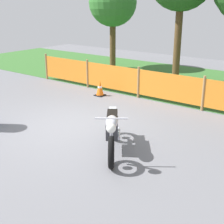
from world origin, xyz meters
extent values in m
cube|color=slate|center=(0.00, 0.00, -0.01)|extent=(24.00, 24.00, 0.02)
cube|color=#386B2D|center=(0.00, 6.22, 0.01)|extent=(24.00, 6.05, 0.01)
cylinder|color=#997547|center=(-4.51, 3.20, 0.53)|extent=(0.08, 0.08, 1.05)
cylinder|color=#997547|center=(-2.26, 3.20, 0.53)|extent=(0.08, 0.08, 1.05)
cylinder|color=#997547|center=(0.00, 3.20, 0.53)|extent=(0.08, 0.08, 1.05)
cylinder|color=#997547|center=(2.26, 3.20, 0.53)|extent=(0.08, 0.08, 1.05)
cube|color=orange|center=(-3.39, 3.20, 0.54)|extent=(2.18, 0.02, 0.85)
cube|color=orange|center=(-1.13, 3.20, 0.54)|extent=(2.18, 0.02, 0.85)
cube|color=orange|center=(1.13, 3.20, 0.54)|extent=(2.18, 0.02, 0.85)
cylinder|color=brown|center=(-3.75, 6.75, 1.14)|extent=(0.28, 0.28, 2.27)
sphere|color=#33702D|center=(-3.75, 6.75, 3.04)|extent=(2.21, 2.21, 2.21)
cylinder|color=brown|center=(-0.06, 6.08, 1.54)|extent=(0.28, 0.28, 3.07)
torus|color=black|center=(2.20, -1.19, 0.33)|extent=(0.48, 0.61, 0.67)
cylinder|color=silver|center=(2.20, -1.19, 0.33)|extent=(0.14, 0.15, 0.15)
torus|color=black|center=(1.34, -0.01, 0.33)|extent=(0.48, 0.61, 0.67)
cylinder|color=silver|center=(1.34, -0.01, 0.33)|extent=(0.14, 0.15, 0.15)
cube|color=#38383D|center=(1.74, -0.55, 0.52)|extent=(0.57, 0.65, 0.33)
ellipsoid|color=#B7B7C1|center=(1.88, -0.75, 0.75)|extent=(0.52, 0.58, 0.23)
cube|color=black|center=(1.58, -0.34, 0.72)|extent=(0.53, 0.61, 0.10)
cube|color=silver|center=(1.34, -0.01, 0.70)|extent=(0.35, 0.40, 0.04)
cylinder|color=silver|center=(2.16, -1.14, 0.63)|extent=(0.19, 0.23, 0.59)
sphere|color=white|center=(2.26, -1.27, 0.87)|extent=(0.26, 0.26, 0.19)
cylinder|color=silver|center=(2.13, -1.10, 0.99)|extent=(0.52, 0.39, 0.03)
cylinder|color=silver|center=(1.67, -0.22, 0.27)|extent=(0.39, 0.51, 0.07)
cube|color=black|center=(-1.17, 2.60, 0.01)|extent=(0.32, 0.32, 0.03)
cone|color=orange|center=(-1.17, 2.60, 0.28)|extent=(0.26, 0.26, 0.50)
cylinder|color=white|center=(-1.17, 2.60, 0.31)|extent=(0.15, 0.15, 0.06)
camera|label=1|loc=(5.56, -5.61, 3.09)|focal=51.22mm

